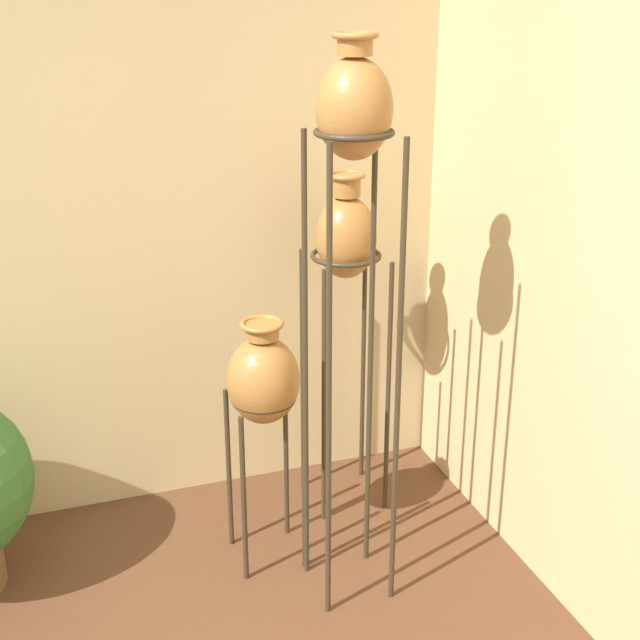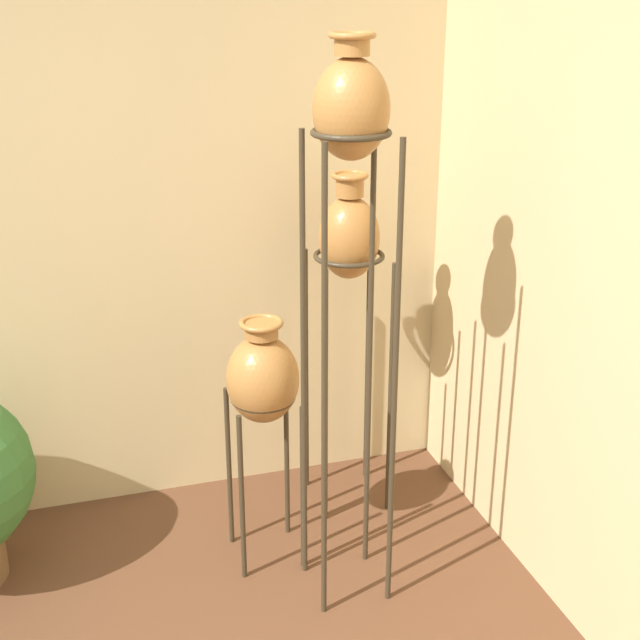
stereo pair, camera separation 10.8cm
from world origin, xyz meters
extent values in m
cylinder|color=#382D1E|center=(1.14, 0.97, 0.85)|extent=(0.02, 0.02, 1.70)
cylinder|color=#382D1E|center=(1.39, 0.97, 0.85)|extent=(0.02, 0.02, 1.70)
cylinder|color=#382D1E|center=(1.14, 1.22, 0.85)|extent=(0.02, 0.02, 1.70)
cylinder|color=#382D1E|center=(1.39, 1.22, 0.85)|extent=(0.02, 0.02, 1.70)
torus|color=#382D1E|center=(1.26, 1.10, 1.70)|extent=(0.26, 0.26, 0.02)
ellipsoid|color=#A87038|center=(1.26, 1.10, 1.77)|extent=(0.24, 0.24, 0.32)
cylinder|color=#A87038|center=(1.26, 1.10, 1.96)|extent=(0.11, 0.11, 0.06)
torus|color=#A87038|center=(1.26, 1.10, 1.99)|extent=(0.15, 0.15, 0.02)
cylinder|color=#382D1E|center=(1.32, 1.53, 0.56)|extent=(0.02, 0.02, 1.11)
cylinder|color=#382D1E|center=(1.60, 1.53, 0.56)|extent=(0.02, 0.02, 1.11)
cylinder|color=#382D1E|center=(1.32, 1.82, 0.56)|extent=(0.02, 0.02, 1.11)
cylinder|color=#382D1E|center=(1.60, 1.82, 0.56)|extent=(0.02, 0.02, 1.11)
torus|color=#382D1E|center=(1.46, 1.68, 1.11)|extent=(0.29, 0.29, 0.02)
ellipsoid|color=#A87038|center=(1.46, 1.68, 1.19)|extent=(0.24, 0.24, 0.33)
cylinder|color=#A87038|center=(1.46, 1.68, 1.40)|extent=(0.11, 0.11, 0.08)
torus|color=#A87038|center=(1.46, 1.68, 1.44)|extent=(0.15, 0.15, 0.02)
cylinder|color=#382D1E|center=(0.90, 1.25, 0.35)|extent=(0.02, 0.02, 0.69)
cylinder|color=#382D1E|center=(1.14, 1.25, 0.35)|extent=(0.02, 0.02, 0.69)
cylinder|color=#382D1E|center=(0.90, 1.49, 0.35)|extent=(0.02, 0.02, 0.69)
cylinder|color=#382D1E|center=(1.14, 1.49, 0.35)|extent=(0.02, 0.02, 0.69)
torus|color=#382D1E|center=(1.02, 1.37, 0.69)|extent=(0.24, 0.24, 0.02)
ellipsoid|color=#A87038|center=(1.02, 1.37, 0.77)|extent=(0.27, 0.27, 0.34)
cylinder|color=#A87038|center=(1.02, 1.37, 0.96)|extent=(0.12, 0.12, 0.05)
torus|color=#A87038|center=(1.02, 1.37, 0.99)|extent=(0.16, 0.16, 0.02)
camera|label=1|loc=(0.25, -1.51, 2.17)|focal=50.00mm
camera|label=2|loc=(0.35, -1.54, 2.17)|focal=50.00mm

